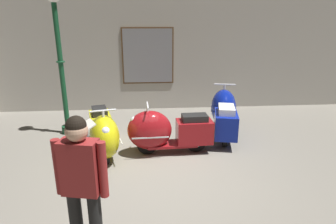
# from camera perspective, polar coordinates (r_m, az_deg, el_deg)

# --- Properties ---
(ground_plane) EXTENTS (60.00, 60.00, 0.00)m
(ground_plane) POSITION_cam_1_polar(r_m,az_deg,el_deg) (4.95, -0.46, -12.92)
(ground_plane) COLOR slate
(showroom_back_wall) EXTENTS (18.00, 0.63, 3.25)m
(showroom_back_wall) POSITION_cam_1_polar(r_m,az_deg,el_deg) (8.41, -3.74, 11.52)
(showroom_back_wall) COLOR #ADA89E
(showroom_back_wall) RESTS_ON ground
(scooter_0) EXTENTS (0.86, 1.75, 1.03)m
(scooter_0) POSITION_cam_1_polar(r_m,az_deg,el_deg) (5.63, -12.86, -4.14)
(scooter_0) COLOR black
(scooter_0) RESTS_ON ground
(scooter_1) EXTENTS (1.69, 0.57, 1.02)m
(scooter_1) POSITION_cam_1_polar(r_m,az_deg,el_deg) (5.59, -0.92, -3.88)
(scooter_1) COLOR black
(scooter_1) RESTS_ON ground
(scooter_2) EXTENTS (0.90, 1.91, 1.12)m
(scooter_2) POSITION_cam_1_polar(r_m,az_deg,el_deg) (6.70, 11.17, -0.12)
(scooter_2) COLOR black
(scooter_2) RESTS_ON ground
(lamppost) EXTENTS (0.33, 0.33, 3.22)m
(lamppost) POSITION_cam_1_polar(r_m,az_deg,el_deg) (6.74, -21.01, 11.56)
(lamppost) COLOR #144728
(lamppost) RESTS_ON ground
(visitor_0) EXTENTS (0.55, 0.32, 1.67)m
(visitor_0) POSITION_cam_1_polar(r_m,az_deg,el_deg) (3.13, -16.94, -13.06)
(visitor_0) COLOR black
(visitor_0) RESTS_ON ground
(info_stanchion) EXTENTS (0.34, 0.39, 1.08)m
(info_stanchion) POSITION_cam_1_polar(r_m,az_deg,el_deg) (4.70, -15.49, -9.22)
(info_stanchion) COLOR #333338
(info_stanchion) RESTS_ON ground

